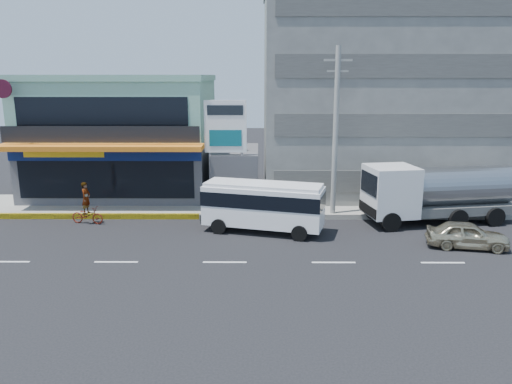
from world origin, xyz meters
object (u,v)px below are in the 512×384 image
shop_building (125,138)px  billboard (226,133)px  satellite_dish (235,150)px  minibus (263,203)px  motorcycle_rider (87,210)px  concrete_building (376,95)px  tanker_truck (434,192)px  sedan (467,235)px  utility_pole_near (335,132)px

shop_building → billboard: bearing=-32.3°
satellite_dish → minibus: (1.80, -6.38, -1.95)m
satellite_dish → motorcycle_rider: size_ratio=0.61×
concrete_building → tanker_truck: (1.63, -8.56, -5.17)m
billboard → concrete_building: bearing=28.9°
billboard → tanker_truck: (12.13, -2.76, -3.10)m
satellite_dish → sedan: (11.90, -8.92, -2.91)m
sedan → tanker_truck: tanker_truck is taller
shop_building → motorcycle_rider: bearing=-92.5°
concrete_building → utility_pole_near: 8.79m
sedan → motorcycle_rider: bearing=89.4°
utility_pole_near → minibus: bearing=-146.5°
minibus → tanker_truck: size_ratio=0.76×
utility_pole_near → motorcycle_rider: utility_pole_near is taller
tanker_truck → motorcycle_rider: tanker_truck is taller
billboard → minibus: (2.30, -4.58, -3.30)m
minibus → sedan: size_ratio=1.75×
minibus → motorcycle_rider: minibus is taller
shop_building → minibus: (9.80, -9.32, -2.37)m
shop_building → sedan: shop_building is taller
billboard → motorcycle_rider: bearing=-158.5°
concrete_building → sedan: 14.51m
satellite_dish → utility_pole_near: bearing=-31.0°
concrete_building → tanker_truck: bearing=-79.2°
concrete_building → minibus: 14.28m
minibus → concrete_building: bearing=51.7°
sedan → billboard: bearing=70.8°
concrete_building → motorcycle_rider: size_ratio=6.54×
utility_pole_near → motorcycle_rider: size_ratio=4.09×
concrete_building → satellite_dish: (-10.00, -4.00, -3.42)m
minibus → shop_building: bearing=136.4°
billboard → tanker_truck: billboard is taller
billboard → motorcycle_rider: (-7.84, -3.09, -4.12)m
satellite_dish → motorcycle_rider: (-8.34, -4.89, -2.77)m
concrete_building → utility_pole_near: size_ratio=1.60×
shop_building → satellite_dish: size_ratio=8.27×
satellite_dish → tanker_truck: bearing=-21.4°
utility_pole_near → concrete_building: bearing=62.2°
sedan → tanker_truck: size_ratio=0.44×
billboard → motorcycle_rider: billboard is taller
billboard → utility_pole_near: (6.50, -1.80, 0.22)m
sedan → minibus: bearing=86.5°
utility_pole_near → tanker_truck: 6.61m
sedan → motorcycle_rider: size_ratio=1.60×
minibus → sedan: bearing=-14.1°
tanker_truck → motorcycle_rider: bearing=-179.1°
satellite_dish → shop_building: bearing=159.8°
concrete_building → minibus: bearing=-128.3°
satellite_dish → tanker_truck: (11.63, -4.56, -1.75)m
shop_building → billboard: shop_building is taller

